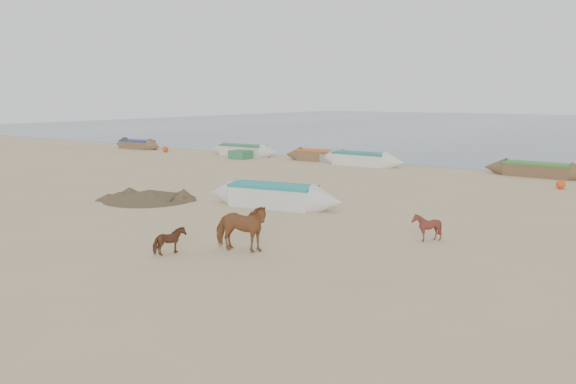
% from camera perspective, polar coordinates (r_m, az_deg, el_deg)
% --- Properties ---
extents(ground, '(140.00, 140.00, 0.00)m').
position_cam_1_polar(ground, '(17.68, -7.45, -4.99)').
color(ground, tan).
rests_on(ground, ground).
extents(cow_adult, '(1.84, 1.25, 1.43)m').
position_cam_1_polar(cow_adult, '(16.27, -4.82, -3.64)').
color(cow_adult, brown).
rests_on(cow_adult, ground).
extents(calf_front, '(0.89, 0.81, 0.89)m').
position_cam_1_polar(calf_front, '(17.99, 13.91, -3.48)').
color(calf_front, '#59251C').
rests_on(calf_front, ground).
extents(calf_right, '(0.74, 0.84, 0.78)m').
position_cam_1_polar(calf_right, '(16.33, -11.90, -4.94)').
color(calf_right, brown).
rests_on(calf_right, ground).
extents(near_canoe, '(6.12, 2.34, 0.93)m').
position_cam_1_polar(near_canoe, '(22.87, -1.51, -0.36)').
color(near_canoe, silver).
rests_on(near_canoe, ground).
extents(debris_pile, '(4.84, 4.84, 0.44)m').
position_cam_1_polar(debris_pile, '(25.25, -13.89, -0.26)').
color(debris_pile, brown).
rests_on(debris_pile, ground).
extents(waterline_canoes, '(59.66, 3.58, 0.88)m').
position_cam_1_polar(waterline_canoes, '(35.09, 16.64, 2.67)').
color(waterline_canoes, brown).
rests_on(waterline_canoes, ground).
extents(beach_clutter, '(44.61, 4.17, 0.64)m').
position_cam_1_polar(beach_clutter, '(33.34, 19.56, 1.96)').
color(beach_clutter, '#337149').
rests_on(beach_clutter, ground).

